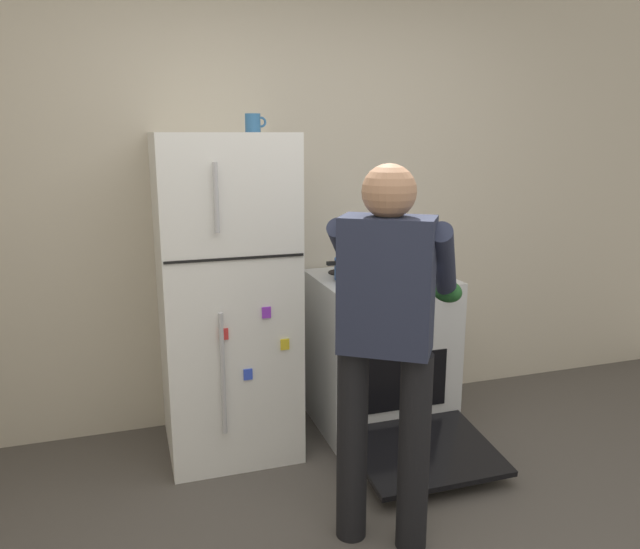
% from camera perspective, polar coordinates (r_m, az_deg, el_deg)
% --- Properties ---
extents(kitchen_wall_back, '(6.00, 0.10, 2.70)m').
position_cam_1_polar(kitchen_wall_back, '(3.67, -3.61, 7.41)').
color(kitchen_wall_back, beige).
rests_on(kitchen_wall_back, ground).
extents(refrigerator, '(0.68, 0.72, 1.71)m').
position_cam_1_polar(refrigerator, '(3.31, -8.77, -2.04)').
color(refrigerator, white).
rests_on(refrigerator, ground).
extents(stove_range, '(0.76, 1.22, 0.91)m').
position_cam_1_polar(stove_range, '(3.66, 5.63, -7.24)').
color(stove_range, silver).
rests_on(stove_range, ground).
extents(person_cook, '(0.69, 0.75, 1.60)m').
position_cam_1_polar(person_cook, '(2.48, 6.30, -4.57)').
color(person_cook, black).
rests_on(person_cook, ground).
extents(red_pot, '(0.37, 0.27, 0.12)m').
position_cam_1_polar(red_pot, '(3.43, 3.58, 0.54)').
color(red_pot, '#19479E').
rests_on(red_pot, stove_range).
extents(coffee_mug, '(0.11, 0.08, 0.10)m').
position_cam_1_polar(coffee_mug, '(3.28, -6.24, 13.86)').
color(coffee_mug, '#2D6093').
rests_on(coffee_mug, refrigerator).
extents(pepper_mill, '(0.05, 0.05, 0.18)m').
position_cam_1_polar(pepper_mill, '(3.83, 8.64, 2.19)').
color(pepper_mill, brown).
rests_on(pepper_mill, stove_range).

